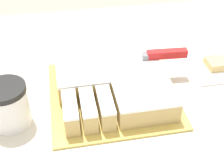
# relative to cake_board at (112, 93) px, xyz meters

# --- Properties ---
(cake_board) EXTENTS (0.34, 0.34, 0.01)m
(cake_board) POSITION_rel_cake_board_xyz_m (0.00, 0.00, 0.00)
(cake_board) COLOR gold
(cake_board) RESTS_ON countertop
(cake) EXTENTS (0.29, 0.29, 0.06)m
(cake) POSITION_rel_cake_board_xyz_m (0.00, 0.00, 0.03)
(cake) COLOR tan
(cake) RESTS_ON cake_board
(knife) EXTENTS (0.32, 0.04, 0.02)m
(knife) POSITION_rel_cake_board_xyz_m (0.13, 0.06, 0.07)
(knife) COLOR silver
(knife) RESTS_ON cake
(coffee_cup) EXTENTS (0.10, 0.10, 0.11)m
(coffee_cup) POSITION_rel_cake_board_xyz_m (-0.26, -0.06, 0.05)
(coffee_cup) COLOR white
(coffee_cup) RESTS_ON countertop
(paper_napkin) EXTENTS (0.16, 0.16, 0.01)m
(paper_napkin) POSITION_rel_cake_board_xyz_m (0.33, 0.06, 0.00)
(paper_napkin) COLOR white
(paper_napkin) RESTS_ON countertop
(brownie) EXTENTS (0.06, 0.06, 0.02)m
(brownie) POSITION_rel_cake_board_xyz_m (0.33, 0.06, 0.01)
(brownie) COLOR tan
(brownie) RESTS_ON paper_napkin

